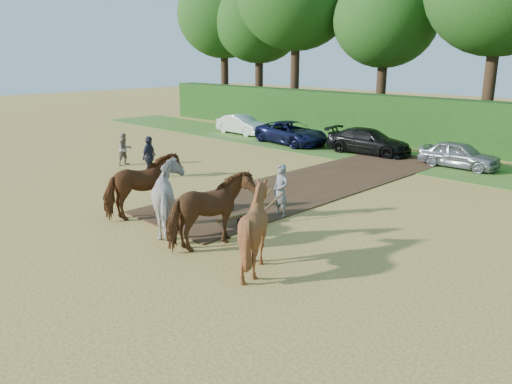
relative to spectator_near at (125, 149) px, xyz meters
The scene contains 8 objects.
ground 8.36m from the spectator_near, 20.01° to the right, with size 120.00×120.00×0.00m, color gold.
earth_strip 10.23m from the spectator_near, 24.02° to the left, with size 4.50×17.00×0.05m, color #472D1C.
grass_verge 13.64m from the spectator_near, 54.97° to the left, with size 50.00×5.00×0.03m, color #38601E.
hedgerow 17.51m from the spectator_near, 63.46° to the left, with size 46.00×1.60×3.00m, color #14380F.
spectator_near is the anchor object (origin of this frame).
spectator_far 3.25m from the spectator_near, 11.14° to the right, with size 1.13×0.47×1.92m, color #252632.
plough_team 11.69m from the spectator_near, 20.75° to the right, with size 7.52×5.24×2.23m.
parked_cars 12.85m from the spectator_near, 61.04° to the left, with size 25.04×3.49×1.43m.
Camera 1 is at (14.66, -10.25, 5.49)m, focal length 35.00 mm.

